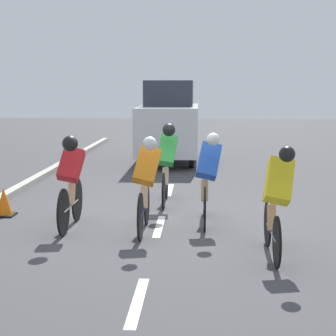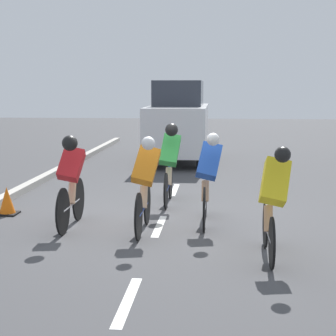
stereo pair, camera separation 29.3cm
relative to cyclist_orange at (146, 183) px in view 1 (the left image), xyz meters
name	(u,v)px [view 1 (the left image)]	position (x,y,z in m)	size (l,w,h in m)	color
ground_plane	(162,219)	(-0.17, -0.96, -0.78)	(60.00, 60.00, 0.00)	#424244
lane_stripe_near	(138,301)	(-0.17, 2.78, -0.77)	(0.12, 1.40, 0.01)	white
lane_stripe_mid	(159,226)	(-0.17, -0.42, -0.77)	(0.12, 1.40, 0.01)	white
lane_stripe_far	(170,190)	(-0.17, -3.62, -0.77)	(0.12, 1.40, 0.01)	white
cyclist_orange	(146,183)	(0.00, 0.00, 0.00)	(0.44, 1.70, 1.51)	black
cyclist_red	(71,180)	(1.19, -0.16, 0.02)	(0.41, 1.68, 1.50)	black
cyclist_green	(167,161)	(-0.19, -2.12, 0.06)	(0.41, 1.67, 1.56)	black
cyclist_yellow	(277,199)	(-1.81, 1.17, 0.01)	(0.43, 1.60, 1.50)	black
cyclist_blue	(207,177)	(-0.94, -0.61, 0.01)	(0.44, 1.72, 1.52)	black
support_car	(170,122)	(0.08, -8.45, 0.41)	(1.70, 4.45, 2.40)	black
traffic_cone	(4,202)	(2.58, -1.02, -0.54)	(0.36, 0.36, 0.49)	black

